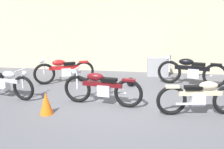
{
  "coord_description": "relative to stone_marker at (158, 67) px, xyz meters",
  "views": [
    {
      "loc": [
        0.8,
        -6.61,
        2.53
      ],
      "look_at": [
        -0.23,
        0.92,
        0.55
      ],
      "focal_mm": 42.42,
      "sensor_mm": 36.0,
      "label": 1
    }
  ],
  "objects": [
    {
      "name": "ground_plane",
      "position": [
        -1.19,
        -2.99,
        -0.35
      ],
      "size": [
        40.0,
        40.0,
        0.0
      ],
      "primitive_type": "plane",
      "color": "#56565B"
    },
    {
      "name": "building_wall",
      "position": [
        -1.19,
        0.72,
        1.12
      ],
      "size": [
        18.0,
        0.3,
        2.95
      ],
      "primitive_type": "cube",
      "color": "beige",
      "rests_on": "ground_plane"
    },
    {
      "name": "stone_marker",
      "position": [
        0.0,
        0.0,
        0.0
      ],
      "size": [
        0.79,
        0.28,
        0.71
      ],
      "primitive_type": "cube",
      "rotation": [
        0.0,
        0.0,
        0.11
      ],
      "color": "#9E9EA3",
      "rests_on": "ground_plane"
    },
    {
      "name": "helmet",
      "position": [
        -0.9,
        -1.37,
        -0.21
      ],
      "size": [
        0.28,
        0.28,
        0.28
      ],
      "primitive_type": "sphere",
      "color": "black",
      "rests_on": "ground_plane"
    },
    {
      "name": "traffic_cone",
      "position": [
        -2.76,
        -3.93,
        -0.08
      ],
      "size": [
        0.32,
        0.32,
        0.55
      ],
      "primitive_type": "cone",
      "color": "orange",
      "rests_on": "ground_plane"
    },
    {
      "name": "motorcycle_red",
      "position": [
        -3.15,
        -1.3,
        0.08
      ],
      "size": [
        1.88,
        0.99,
        0.91
      ],
      "rotation": [
        0.0,
        0.0,
        3.57
      ],
      "color": "black",
      "rests_on": "ground_plane"
    },
    {
      "name": "motorcycle_black",
      "position": [
        1.03,
        -1.0,
        0.13
      ],
      "size": [
        2.19,
        0.71,
        0.99
      ],
      "rotation": [
        0.0,
        0.0,
        2.94
      ],
      "color": "black",
      "rests_on": "ground_plane"
    },
    {
      "name": "motorcycle_silver",
      "position": [
        -4.34,
        -2.95,
        0.08
      ],
      "size": [
        1.94,
        0.71,
        0.89
      ],
      "rotation": [
        0.0,
        0.0,
        -0.24
      ],
      "color": "black",
      "rests_on": "ground_plane"
    },
    {
      "name": "motorcycle_cream",
      "position": [
        0.89,
        -3.47,
        0.1
      ],
      "size": [
        2.06,
        0.64,
        0.93
      ],
      "rotation": [
        0.0,
        0.0,
        0.16
      ],
      "color": "black",
      "rests_on": "ground_plane"
    },
    {
      "name": "motorcycle_maroon",
      "position": [
        -1.55,
        -3.14,
        0.11
      ],
      "size": [
        2.14,
        0.6,
        0.96
      ],
      "rotation": [
        0.0,
        0.0,
        3.0
      ],
      "color": "black",
      "rests_on": "ground_plane"
    }
  ]
}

